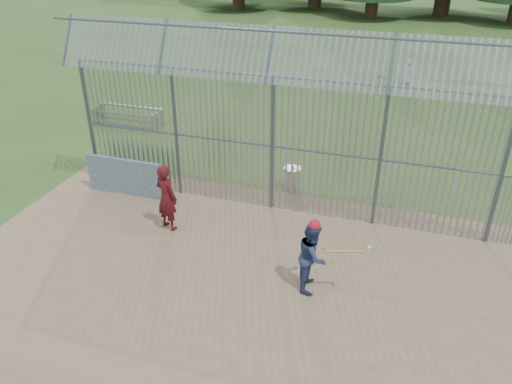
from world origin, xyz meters
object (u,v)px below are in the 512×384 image
(onlooker, at_px, (167,197))
(trash_can, at_px, (292,178))
(dugout_wall, at_px, (124,177))
(batter, at_px, (312,256))
(bleacher, at_px, (128,116))

(onlooker, height_order, trash_can, onlooker)
(onlooker, relative_size, trash_can, 2.34)
(onlooker, distance_m, trash_can, 4.34)
(dugout_wall, height_order, onlooker, onlooker)
(onlooker, xyz_separation_m, trash_can, (2.71, 3.33, -0.60))
(batter, distance_m, trash_can, 4.94)
(trash_can, relative_size, bleacher, 0.27)
(dugout_wall, distance_m, onlooker, 2.61)
(batter, bearing_deg, dugout_wall, 61.24)
(bleacher, bearing_deg, trash_can, -23.57)
(trash_can, bearing_deg, bleacher, 156.43)
(onlooker, bearing_deg, batter, -176.50)
(dugout_wall, xyz_separation_m, onlooker, (2.19, -1.38, 0.36))
(onlooker, xyz_separation_m, bleacher, (-5.31, 6.83, -0.57))
(trash_can, bearing_deg, batter, -70.70)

